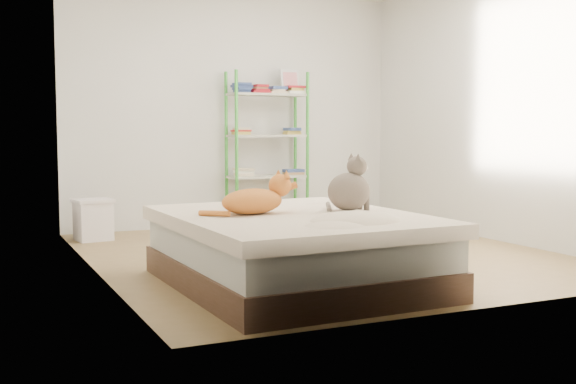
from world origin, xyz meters
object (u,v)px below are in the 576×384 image
orange_cat (252,198)px  white_bin (93,219)px  shelf_unit (268,143)px  bed (293,250)px  cardboard_box (293,226)px  grey_cat (349,183)px

orange_cat → white_bin: 2.66m
orange_cat → white_bin: bearing=91.5°
orange_cat → shelf_unit: bearing=52.5°
bed → cardboard_box: 1.92m
cardboard_box → white_bin: 1.94m
shelf_unit → orange_cat: bearing=-114.9°
grey_cat → white_bin: bearing=22.6°
orange_cat → grey_cat: grey_cat is taller
shelf_unit → cardboard_box: (-0.25, -1.20, -0.76)m
bed → white_bin: size_ratio=4.97×
white_bin → shelf_unit: bearing=8.4°
shelf_unit → cardboard_box: shelf_unit is taller
cardboard_box → bed: bearing=-124.8°
cardboard_box → white_bin: (-1.71, 0.91, 0.04)m
grey_cat → cardboard_box: bearing=-16.6°
shelf_unit → white_bin: shelf_unit is taller
bed → shelf_unit: shelf_unit is taller
grey_cat → white_bin: (-1.34, 2.63, -0.49)m
bed → grey_cat: grey_cat is taller
cardboard_box → orange_cat: bearing=-132.9°
white_bin → cardboard_box: bearing=-28.0°
bed → orange_cat: orange_cat is taller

